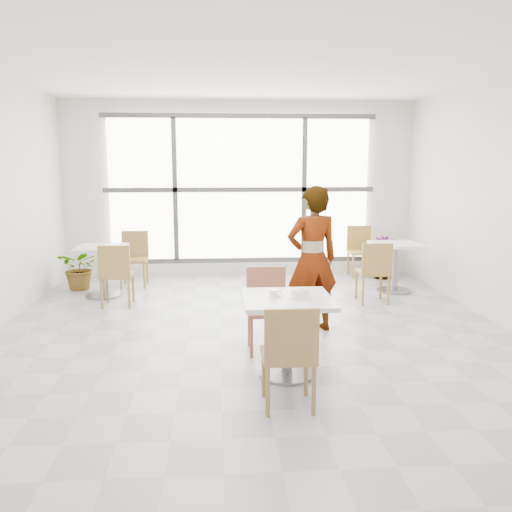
{
  "coord_description": "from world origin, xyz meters",
  "views": [
    {
      "loc": [
        -0.4,
        -5.74,
        1.95
      ],
      "look_at": [
        0.0,
        -0.3,
        1.0
      ],
      "focal_mm": 37.51,
      "sensor_mm": 36.0,
      "label": 1
    }
  ],
  "objects": [
    {
      "name": "floor",
      "position": [
        0.0,
        0.0,
        0.0
      ],
      "size": [
        7.0,
        7.0,
        0.0
      ],
      "primitive_type": "plane",
      "color": "#9E9EA5",
      "rests_on": "ground"
    },
    {
      "name": "wall_front",
      "position": [
        0.0,
        -3.5,
        1.5
      ],
      "size": [
        6.0,
        0.0,
        6.0
      ],
      "primitive_type": "plane",
      "rotation": [
        -1.57,
        0.0,
        0.0
      ],
      "color": "silver",
      "rests_on": "ground"
    },
    {
      "name": "wall_back",
      "position": [
        0.0,
        3.5,
        1.5
      ],
      "size": [
        6.0,
        0.0,
        6.0
      ],
      "primitive_type": "plane",
      "rotation": [
        1.57,
        0.0,
        0.0
      ],
      "color": "silver",
      "rests_on": "ground"
    },
    {
      "name": "chair_far",
      "position": [
        0.11,
        -0.31,
        0.5
      ],
      "size": [
        0.42,
        0.42,
        0.87
      ],
      "color": "#975B41",
      "rests_on": "ground"
    },
    {
      "name": "person",
      "position": [
        0.7,
        0.29,
        0.85
      ],
      "size": [
        0.69,
        0.53,
        1.7
      ],
      "primitive_type": "imported",
      "rotation": [
        0.0,
        0.0,
        3.36
      ],
      "color": "black",
      "rests_on": "ground"
    },
    {
      "name": "coffee_cup",
      "position": [
        0.11,
        -1.03,
        0.78
      ],
      "size": [
        0.16,
        0.13,
        0.07
      ],
      "color": "white",
      "rests_on": "main_table"
    },
    {
      "name": "plant_left",
      "position": [
        -2.53,
        2.59,
        0.35
      ],
      "size": [
        0.75,
        0.69,
        0.7
      ],
      "primitive_type": "imported",
      "rotation": [
        0.0,
        0.0,
        -0.28
      ],
      "color": "#507E40",
      "rests_on": "ground"
    },
    {
      "name": "oatmeal_bowl",
      "position": [
        0.34,
        -1.1,
        0.79
      ],
      "size": [
        0.21,
        0.21,
        0.09
      ],
      "color": "white",
      "rests_on": "main_table"
    },
    {
      "name": "bg_chair_left_near",
      "position": [
        -1.78,
        1.48,
        0.5
      ],
      "size": [
        0.42,
        0.42,
        0.87
      ],
      "rotation": [
        0.0,
        0.0,
        3.14
      ],
      "color": "olive",
      "rests_on": "ground"
    },
    {
      "name": "window",
      "position": [
        0.0,
        3.44,
        1.5
      ],
      "size": [
        4.6,
        0.07,
        2.52
      ],
      "color": "white",
      "rests_on": "ground"
    },
    {
      "name": "bg_chair_right_far",
      "position": [
        2.07,
        3.27,
        0.5
      ],
      "size": [
        0.42,
        0.42,
        0.87
      ],
      "color": "#A47C37",
      "rests_on": "ground"
    },
    {
      "name": "bg_table_left",
      "position": [
        -2.09,
        2.11,
        0.49
      ],
      "size": [
        0.7,
        0.7,
        0.75
      ],
      "color": "silver",
      "rests_on": "ground"
    },
    {
      "name": "bg_table_right",
      "position": [
        2.3,
        2.09,
        0.49
      ],
      "size": [
        0.7,
        0.7,
        0.75
      ],
      "color": "white",
      "rests_on": "ground"
    },
    {
      "name": "main_table",
      "position": [
        0.23,
        -1.06,
        0.52
      ],
      "size": [
        0.8,
        0.8,
        0.75
      ],
      "color": "silver",
      "rests_on": "ground"
    },
    {
      "name": "chair_near",
      "position": [
        0.16,
        -1.77,
        0.5
      ],
      "size": [
        0.42,
        0.42,
        0.87
      ],
      "rotation": [
        0.0,
        0.0,
        3.14
      ],
      "color": "olive",
      "rests_on": "ground"
    },
    {
      "name": "ceiling",
      "position": [
        0.0,
        0.0,
        3.0
      ],
      "size": [
        7.0,
        7.0,
        0.0
      ],
      "primitive_type": "plane",
      "rotation": [
        3.14,
        0.0,
        0.0
      ],
      "color": "white",
      "rests_on": "ground"
    },
    {
      "name": "bg_chair_right_near",
      "position": [
        1.78,
        1.42,
        0.5
      ],
      "size": [
        0.42,
        0.42,
        0.87
      ],
      "rotation": [
        0.0,
        0.0,
        3.14
      ],
      "color": "olive",
      "rests_on": "ground"
    },
    {
      "name": "plant_right",
      "position": [
        2.43,
        3.04,
        0.36
      ],
      "size": [
        0.42,
        0.42,
        0.71
      ],
      "primitive_type": "imported",
      "rotation": [
        0.0,
        0.0,
        -0.06
      ],
      "color": "#40733D",
      "rests_on": "ground"
    },
    {
      "name": "bg_chair_left_far",
      "position": [
        -1.73,
        2.82,
        0.5
      ],
      "size": [
        0.42,
        0.42,
        0.87
      ],
      "color": "olive",
      "rests_on": "ground"
    }
  ]
}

